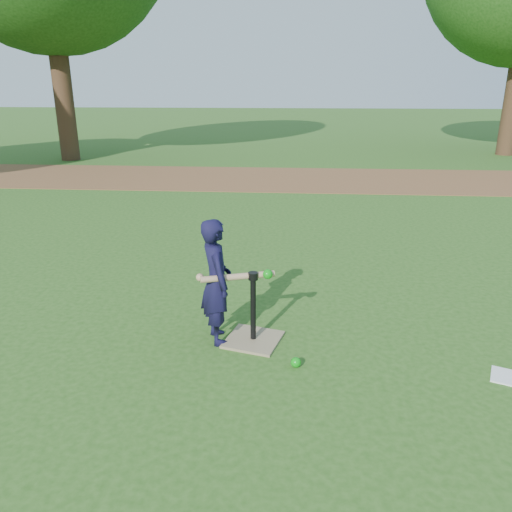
{
  "coord_description": "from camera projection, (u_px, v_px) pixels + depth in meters",
  "views": [
    {
      "loc": [
        0.26,
        -3.63,
        2.05
      ],
      "look_at": [
        -0.05,
        0.38,
        0.65
      ],
      "focal_mm": 35.0,
      "sensor_mm": 36.0,
      "label": 1
    }
  ],
  "objects": [
    {
      "name": "ground",
      "position": [
        259.0,
        345.0,
        4.11
      ],
      "size": [
        80.0,
        80.0,
        0.0
      ],
      "primitive_type": "plane",
      "color": "#285116",
      "rests_on": "ground"
    },
    {
      "name": "dirt_strip",
      "position": [
        283.0,
        179.0,
        11.17
      ],
      "size": [
        24.0,
        3.0,
        0.01
      ],
      "primitive_type": "cube",
      "color": "brown",
      "rests_on": "ground"
    },
    {
      "name": "child",
      "position": [
        216.0,
        281.0,
        4.04
      ],
      "size": [
        0.38,
        0.45,
        1.05
      ],
      "primitive_type": "imported",
      "rotation": [
        0.0,
        0.0,
        1.95
      ],
      "color": "black",
      "rests_on": "ground"
    },
    {
      "name": "wiffle_ball_ground",
      "position": [
        296.0,
        362.0,
        3.79
      ],
      "size": [
        0.08,
        0.08,
        0.08
      ],
      "primitive_type": "sphere",
      "color": "#0D9713",
      "rests_on": "ground"
    },
    {
      "name": "batting_tee",
      "position": [
        253.0,
        329.0,
        4.15
      ],
      "size": [
        0.53,
        0.53,
        0.61
      ],
      "color": "#937F5D",
      "rests_on": "ground"
    },
    {
      "name": "swing_action",
      "position": [
        240.0,
        276.0,
        3.98
      ],
      "size": [
        0.63,
        0.23,
        0.09
      ],
      "color": "tan",
      "rests_on": "ground"
    }
  ]
}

